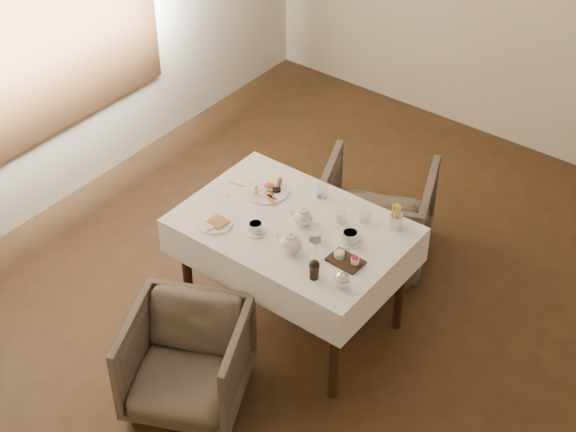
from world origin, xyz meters
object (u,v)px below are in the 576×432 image
Objects in this scene: armchair_far at (376,214)px; teapot_centre at (303,216)px; breakfast_plate at (267,190)px; armchair_near at (187,360)px; table at (293,240)px.

teapot_centre reaches higher than armchair_far.
breakfast_plate is at bearing 41.02° from armchair_far.
breakfast_plate is (-0.36, -0.69, 0.44)m from armchair_far.
teapot_centre is (0.36, -0.12, 0.05)m from breakfast_plate.
armchair_near is 1.12m from breakfast_plate.
teapot_centre is at bearing -22.38° from breakfast_plate.
armchair_far is at bearing 83.71° from teapot_centre.
breakfast_plate is 1.82× the size of teapot_centre.
teapot_centre is (0.00, -0.81, 0.49)m from armchair_far.
table is 4.71× the size of breakfast_plate.
table is 0.37m from breakfast_plate.
table reaches higher than armchair_near.
armchair_far is at bearing 87.08° from table.
table is 0.90m from armchair_far.
table is at bearing -30.04° from breakfast_plate.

